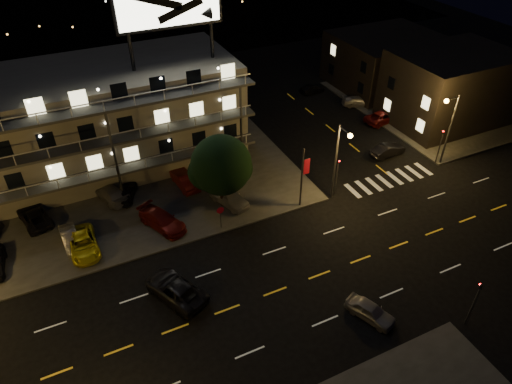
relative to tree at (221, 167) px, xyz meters
name	(u,v)px	position (x,y,z in m)	size (l,w,h in m)	color
ground	(298,283)	(1.62, -11.62, -4.47)	(140.00, 140.00, 0.00)	black
curb_nw	(76,191)	(-12.38, 8.38, -4.39)	(44.00, 24.00, 0.15)	#333331
curb_ne	(420,106)	(31.62, 8.38, -4.39)	(16.00, 24.00, 0.15)	#333331
motel	(100,119)	(-8.33, 12.27, 0.88)	(28.00, 13.80, 18.10)	gray
side_bldg_front	(450,88)	(31.60, 4.38, -0.22)	(14.06, 10.00, 8.50)	black
side_bldg_back	(386,61)	(31.60, 16.38, -0.97)	(14.06, 12.00, 7.00)	black
streetlight_nc	(339,156)	(10.12, -3.68, 0.49)	(0.44, 1.92, 8.00)	#2D2D30
streetlight_ne	(449,123)	(23.75, -3.32, 0.49)	(1.92, 0.44, 8.00)	#2D2D30
signal_nw	(337,173)	(10.62, -3.12, -1.90)	(0.20, 0.27, 4.60)	#2D2D30
signal_sw	(475,300)	(10.62, -20.11, -1.90)	(0.20, 0.27, 4.60)	#2D2D30
signal_ne	(441,143)	(23.61, -3.12, -1.90)	(0.27, 0.20, 4.60)	#2D2D30
banner_north	(303,176)	(6.70, -3.22, -1.04)	(0.83, 0.16, 6.40)	#2D2D30
stop_sign	(221,214)	(-1.38, -3.05, -2.76)	(0.91, 0.11, 2.61)	#2D2D30
tree	(221,167)	(0.00, 0.00, 0.00)	(5.77, 5.56, 7.27)	black
lot_car_1	(70,239)	(-13.78, 0.46, -3.70)	(1.31, 3.75, 1.24)	gray
lot_car_2	(83,244)	(-12.89, -0.72, -3.64)	(2.25, 4.88, 1.36)	gold
lot_car_3	(162,220)	(-6.06, -0.66, -3.60)	(2.02, 4.97, 1.44)	#60100D
lot_car_4	(229,197)	(0.62, -0.11, -3.56)	(1.78, 4.42, 1.51)	gray
lot_car_6	(34,216)	(-16.32, 4.94, -3.66)	(2.20, 4.76, 1.32)	black
lot_car_7	(110,193)	(-9.43, 5.48, -3.62)	(1.96, 4.81, 1.40)	gray
lot_car_8	(126,192)	(-8.04, 4.95, -3.65)	(1.57, 3.89, 1.33)	black
lot_car_9	(184,179)	(-2.30, 4.47, -3.57)	(1.58, 4.54, 1.50)	#60100D
side_car_0	(388,150)	(19.90, 0.48, -3.80)	(1.41, 4.05, 1.33)	black
side_car_1	(382,117)	(24.33, 7.08, -3.78)	(2.26, 4.91, 1.37)	#60100D
side_car_2	(358,101)	(24.27, 12.10, -3.86)	(1.71, 4.20, 1.22)	gray
side_car_3	(312,88)	(20.98, 18.28, -3.85)	(1.45, 3.60, 1.23)	black
road_car_east	(370,311)	(4.73, -16.66, -3.83)	(1.49, 3.72, 1.27)	gray
road_car_west	(175,289)	(-7.38, -8.73, -3.72)	(2.49, 5.41, 1.50)	black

